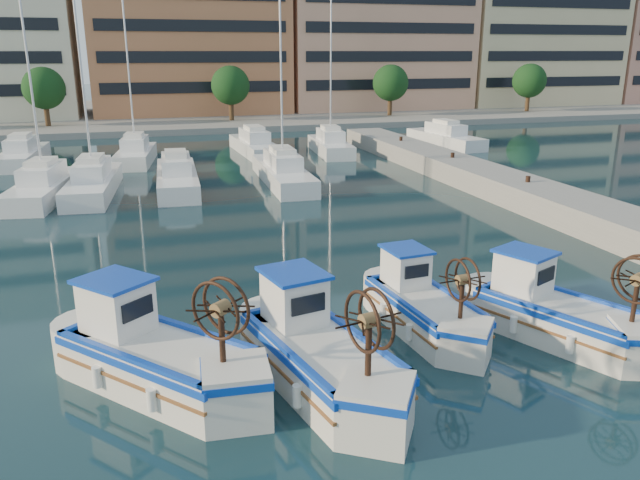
% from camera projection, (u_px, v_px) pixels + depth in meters
% --- Properties ---
extents(ground, '(300.00, 300.00, 0.00)m').
position_uv_depth(ground, '(408.00, 364.00, 15.90)').
color(ground, '#1A3C45').
rests_on(ground, ground).
extents(quay, '(3.00, 60.00, 1.20)m').
position_uv_depth(quay, '(610.00, 223.00, 26.63)').
color(quay, gray).
rests_on(quay, ground).
extents(waterfront, '(180.00, 40.00, 25.60)m').
position_uv_depth(waterfront, '(256.00, 21.00, 74.80)').
color(waterfront, gray).
rests_on(waterfront, ground).
extents(yacht_marina, '(40.31, 20.98, 11.50)m').
position_uv_depth(yacht_marina, '(190.00, 164.00, 40.80)').
color(yacht_marina, white).
rests_on(yacht_marina, ground).
extents(fishing_boat_a, '(4.69, 5.02, 3.16)m').
position_uv_depth(fishing_boat_a, '(154.00, 353.00, 14.58)').
color(fishing_boat_a, silver).
rests_on(fishing_boat_a, ground).
extents(fishing_boat_b, '(3.04, 5.20, 3.15)m').
position_uv_depth(fishing_boat_b, '(317.00, 351.00, 14.70)').
color(fishing_boat_b, silver).
rests_on(fishing_boat_b, ground).
extents(fishing_boat_c, '(2.12, 4.41, 2.70)m').
position_uv_depth(fishing_boat_c, '(422.00, 305.00, 17.69)').
color(fishing_boat_c, silver).
rests_on(fishing_boat_c, ground).
extents(fishing_boat_d, '(3.56, 4.82, 2.90)m').
position_uv_depth(fishing_boat_d, '(556.00, 311.00, 17.09)').
color(fishing_boat_d, silver).
rests_on(fishing_boat_d, ground).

